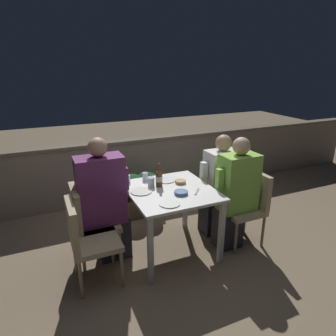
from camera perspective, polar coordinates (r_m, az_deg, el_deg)
The scene contains 21 objects.
ground_plane at distance 3.54m, azimuth 0.47°, elevation -15.31°, with size 16.00×16.00×0.00m, color #847056.
parapet_wall at distance 4.65m, azimuth -7.47°, elevation -0.16°, with size 9.00×0.18×0.93m.
dining_table at distance 3.21m, azimuth 0.50°, elevation -5.77°, with size 0.88×0.92×0.75m.
planter_hedge at distance 4.15m, azimuth -6.56°, elevation -4.67°, with size 0.75×0.47×0.59m.
chair_left_near at distance 2.91m, azimuth -15.57°, elevation -12.35°, with size 0.44×0.43×0.86m.
chair_left_far at distance 3.20m, azimuth -15.21°, elevation -9.23°, with size 0.44×0.43×0.86m.
person_purple_stripe at distance 3.16m, azimuth -11.98°, elevation -6.22°, with size 0.52×0.26×1.34m.
chair_right_near at distance 3.58m, azimuth 15.08°, elevation -6.05°, with size 0.44×0.43×0.86m.
person_green_blouse at distance 3.41m, azimuth 12.68°, elevation -4.78°, with size 0.49×0.26×1.28m.
chair_right_far at distance 3.82m, azimuth 12.03°, elevation -4.14°, with size 0.44×0.43×0.86m.
person_white_polo at distance 3.67m, azimuth 9.64°, elevation -3.16°, with size 0.48×0.26×1.24m.
beer_bottle at distance 3.22m, azimuth -1.70°, elevation -1.88°, with size 0.07×0.07×0.26m.
plate_0 at distance 3.13m, azimuth -5.10°, elevation -4.45°, with size 0.23×0.23×0.01m.
plate_1 at distance 2.86m, azimuth 0.30°, elevation -6.76°, with size 0.21×0.21×0.01m.
plate_2 at distance 3.42m, azimuth -0.45°, elevation -2.25°, with size 0.23×0.23×0.01m.
bowl_0 at distance 3.33m, azimuth 2.39°, elevation -2.58°, with size 0.12×0.12×0.03m.
bowl_1 at distance 3.06m, azimuth 2.50°, elevation -4.65°, with size 0.14×0.14×0.03m.
glass_cup_0 at distance 3.23m, azimuth -3.23°, elevation -2.71°, with size 0.07×0.07×0.10m.
glass_cup_1 at distance 3.42m, azimuth -4.40°, elevation -1.61°, with size 0.06×0.06×0.09m.
glass_cup_2 at distance 3.38m, azimuth -7.82°, elevation -2.05°, with size 0.08×0.08×0.08m.
fork_0 at distance 3.13m, azimuth 5.55°, elevation -4.46°, with size 0.12×0.14×0.01m.
Camera 1 is at (-1.20, -2.65, 2.01)m, focal length 32.00 mm.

